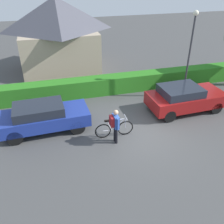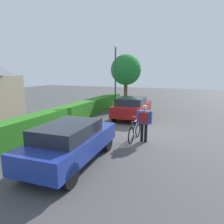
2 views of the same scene
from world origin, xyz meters
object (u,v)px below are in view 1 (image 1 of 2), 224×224
person_rider (115,123)px  bicycle (114,129)px  street_lamp (191,45)px  parked_car_near (44,117)px  parked_car_far (185,98)px

person_rider → bicycle: bearing=77.3°
person_rider → street_lamp: 6.34m
bicycle → person_rider: bearing=-102.7°
parked_car_near → person_rider: (2.87, -1.72, 0.22)m
parked_car_near → person_rider: person_rider is taller
person_rider → parked_car_far: bearing=22.1°
person_rider → street_lamp: size_ratio=0.34×
bicycle → person_rider: 0.71m
bicycle → street_lamp: bearing=29.3°
parked_car_near → parked_car_far: parked_car_far is taller
street_lamp → parked_car_far: bearing=-119.1°
parked_car_far → person_rider: 4.59m
person_rider → street_lamp: (5.07, 3.21, 2.06)m
parked_car_far → person_rider: bearing=-157.9°
parked_car_near → person_rider: size_ratio=2.52×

